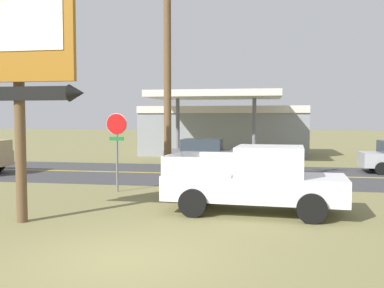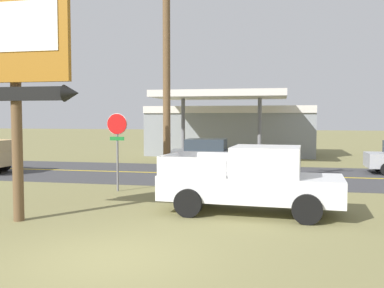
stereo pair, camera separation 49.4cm
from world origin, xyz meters
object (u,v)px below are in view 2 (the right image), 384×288
at_px(car_grey_far_lane, 208,154).
at_px(utility_pole, 167,63).
at_px(pickup_white_parked_on_lawn, 253,180).
at_px(stop_sign, 117,138).
at_px(gas_station, 231,129).
at_px(motel_sign, 14,60).

bearing_deg(car_grey_far_lane, utility_pole, -90.67).
relative_size(pickup_white_parked_on_lawn, car_grey_far_lane, 1.26).
distance_m(stop_sign, car_grey_far_lane, 7.89).
distance_m(utility_pole, car_grey_far_lane, 9.04).
bearing_deg(gas_station, car_grey_far_lane, -90.79).
distance_m(motel_sign, utility_pole, 5.33).
xyz_separation_m(motel_sign, pickup_white_parked_on_lawn, (6.07, 2.39, -3.34)).
bearing_deg(stop_sign, car_grey_far_lane, 73.51).
height_order(stop_sign, utility_pole, utility_pole).
distance_m(utility_pole, gas_station, 17.95).
xyz_separation_m(motel_sign, utility_pole, (2.93, 4.43, 0.39)).
bearing_deg(pickup_white_parked_on_lawn, car_grey_far_lane, 106.57).
bearing_deg(gas_station, pickup_white_parked_on_lawn, -81.63).
distance_m(stop_sign, utility_pole, 3.48).
xyz_separation_m(utility_pole, pickup_white_parked_on_lawn, (3.13, -2.04, -3.73)).
distance_m(motel_sign, stop_sign, 5.67).
height_order(motel_sign, car_grey_far_lane, motel_sign).
bearing_deg(stop_sign, utility_pole, -18.04).
distance_m(stop_sign, pickup_white_parked_on_lawn, 6.02).
bearing_deg(stop_sign, gas_station, 82.16).
bearing_deg(stop_sign, motel_sign, -99.01).
distance_m(utility_pole, pickup_white_parked_on_lawn, 5.29).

